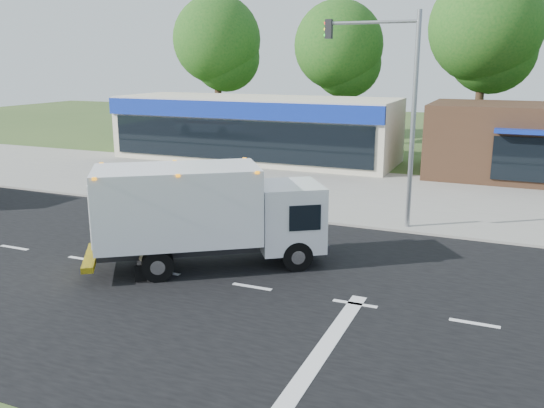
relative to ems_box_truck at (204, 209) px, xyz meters
The scene contains 11 objects.
ground 2.93m from the ems_box_truck, 25.53° to the right, with size 120.00×120.00×0.00m, color #385123.
road_asphalt 2.92m from the ems_box_truck, 25.53° to the right, with size 60.00×14.00×0.02m, color black.
sidewalk 7.72m from the ems_box_truck, 74.14° to the left, with size 60.00×2.40×0.12m, color gray.
parking_apron 13.31m from the ems_box_truck, 81.05° to the left, with size 60.00×9.00×0.02m, color gray.
lane_markings 4.51m from the ems_box_truck, 34.41° to the right, with size 55.20×7.00×0.01m.
ems_box_truck is the anchor object (origin of this frame).
emergency_worker 2.00m from the ems_box_truck, 127.79° to the right, with size 0.77×0.73×1.87m.
retail_strip_mall 20.18m from the ems_box_truck, 110.14° to the left, with size 18.00×6.20×4.00m.
brown_storefront 21.05m from the ems_box_truck, 64.53° to the left, with size 10.00×6.70×4.00m.
traffic_signal_pole 8.53m from the ems_box_truck, 56.36° to the left, with size 3.51×0.25×8.00m.
background_trees 27.77m from the ems_box_truck, 87.46° to the left, with size 36.77×7.39×12.10m.
Camera 1 is at (6.49, -13.84, 6.26)m, focal length 38.00 mm.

